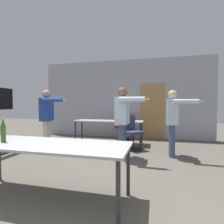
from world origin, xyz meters
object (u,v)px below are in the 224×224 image
object	(u,v)px
person_far_watching	(123,116)
beer_bottle	(3,131)
drink_cup	(125,119)
office_chair_near_pushed	(132,133)
person_left_plaid	(173,117)
office_chair_far_left	(125,128)
person_center_tall	(47,114)

from	to	relation	value
person_far_watching	beer_bottle	bearing A→B (deg)	-29.03
person_far_watching	drink_cup	size ratio (longest dim) A/B	16.19
person_far_watching	beer_bottle	distance (m)	2.46
person_far_watching	office_chair_near_pushed	size ratio (longest dim) A/B	1.77
person_far_watching	beer_bottle	size ratio (longest dim) A/B	4.94
person_left_plaid	office_chair_far_left	distance (m)	2.41
office_chair_far_left	beer_bottle	bearing A→B (deg)	118.04
office_chair_near_pushed	drink_cup	size ratio (longest dim) A/B	9.17
office_chair_far_left	drink_cup	bearing A→B (deg)	140.01
person_left_plaid	person_far_watching	size ratio (longest dim) A/B	0.97
person_center_tall	person_far_watching	distance (m)	2.23
person_left_plaid	person_far_watching	xyz separation A→B (m)	(-1.15, -0.42, 0.03)
office_chair_far_left	drink_cup	size ratio (longest dim) A/B	8.82
person_left_plaid	drink_cup	world-z (taller)	person_left_plaid
office_chair_far_left	drink_cup	world-z (taller)	office_chair_far_left
person_far_watching	office_chair_far_left	world-z (taller)	person_far_watching
person_center_tall	office_chair_near_pushed	xyz separation A→B (m)	(2.30, 0.62, -0.56)
person_center_tall	office_chair_near_pushed	distance (m)	2.45
person_left_plaid	drink_cup	distance (m)	1.75
office_chair_near_pushed	drink_cup	distance (m)	0.77
office_chair_near_pushed	beer_bottle	xyz separation A→B (m)	(-1.38, -2.98, 0.46)
office_chair_near_pushed	beer_bottle	bearing A→B (deg)	25.50
person_left_plaid	drink_cup	size ratio (longest dim) A/B	15.66
person_center_tall	person_far_watching	size ratio (longest dim) A/B	1.00
person_far_watching	person_left_plaid	bearing A→B (deg)	112.82
person_left_plaid	office_chair_near_pushed	world-z (taller)	person_left_plaid
beer_bottle	drink_cup	world-z (taller)	beer_bottle
office_chair_far_left	beer_bottle	size ratio (longest dim) A/B	2.69
person_left_plaid	person_far_watching	bearing A→B (deg)	-68.44
office_chair_far_left	office_chair_near_pushed	xyz separation A→B (m)	(0.42, -1.36, 0.03)
office_chair_near_pushed	beer_bottle	world-z (taller)	beer_bottle
office_chair_near_pushed	office_chair_far_left	bearing A→B (deg)	-112.60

